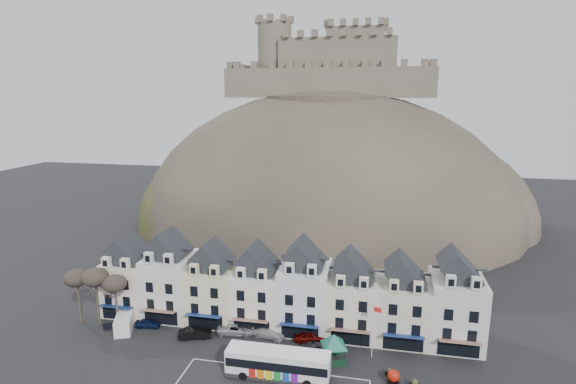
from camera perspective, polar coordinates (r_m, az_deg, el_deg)
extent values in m
cube|color=white|center=(74.90, -19.25, -11.03)|extent=(6.80, 8.00, 8.00)
cube|color=black|center=(73.06, -19.53, -7.28)|extent=(6.80, 5.76, 2.80)
cube|color=white|center=(71.10, -22.06, -8.27)|extent=(1.20, 0.80, 1.60)
cube|color=white|center=(69.54, -19.98, -8.57)|extent=(1.20, 0.80, 1.60)
cube|color=black|center=(72.92, -20.74, -14.14)|extent=(5.10, 0.06, 2.20)
cube|color=navy|center=(71.86, -21.11, -13.42)|extent=(5.10, 1.29, 0.43)
cube|color=white|center=(71.57, -14.50, -11.31)|extent=(6.80, 8.00, 9.20)
cube|color=black|center=(69.49, -14.76, -6.92)|extent=(6.80, 5.76, 2.80)
cube|color=white|center=(67.27, -17.25, -7.99)|extent=(1.20, 0.80, 1.60)
cube|color=white|center=(65.93, -14.95, -8.27)|extent=(1.20, 0.80, 1.60)
cube|color=black|center=(69.73, -15.84, -15.05)|extent=(5.10, 0.06, 2.20)
cube|color=maroon|center=(68.63, -16.17, -14.32)|extent=(5.10, 1.29, 0.43)
cube|color=#EFE9B8|center=(69.25, -9.28, -12.44)|extent=(6.80, 8.00, 8.00)
cube|color=black|center=(67.25, -9.44, -8.41)|extent=(6.80, 5.76, 2.80)
cube|color=#EFE9B8|center=(64.81, -11.83, -9.60)|extent=(1.20, 0.80, 1.60)
cube|color=#EFE9B8|center=(63.73, -9.32, -9.88)|extent=(1.20, 0.80, 1.60)
cube|color=black|center=(67.09, -10.47, -15.91)|extent=(5.10, 0.06, 2.20)
cube|color=navy|center=(65.95, -10.73, -15.17)|extent=(5.10, 1.29, 0.43)
cube|color=white|center=(67.28, -3.72, -13.06)|extent=(6.80, 8.00, 8.00)
cube|color=black|center=(65.23, -3.78, -8.93)|extent=(6.80, 5.76, 2.80)
cube|color=white|center=(62.54, -6.00, -10.23)|extent=(1.20, 0.80, 1.60)
cube|color=white|center=(61.75, -3.31, -10.48)|extent=(1.20, 0.80, 1.60)
cube|color=black|center=(65.06, -4.66, -16.69)|extent=(5.10, 0.06, 2.20)
cube|color=maroon|center=(63.88, -4.85, -15.95)|extent=(5.10, 1.29, 0.43)
cube|color=white|center=(65.70, 2.16, -13.12)|extent=(6.80, 8.00, 9.20)
cube|color=black|center=(63.43, 2.20, -8.38)|extent=(6.80, 5.76, 2.80)
cube|color=white|center=(60.49, 0.21, -9.73)|extent=(1.20, 0.80, 1.60)
cube|color=white|center=(60.01, 3.06, -9.93)|extent=(1.20, 0.80, 1.60)
cube|color=black|center=(63.69, 1.51, -17.33)|extent=(5.10, 0.06, 2.20)
cube|color=navy|center=(62.48, 1.40, -16.59)|extent=(5.10, 1.29, 0.43)
cube|color=#EEE5CE|center=(65.32, 8.23, -13.99)|extent=(6.80, 8.00, 8.00)
cube|color=black|center=(63.20, 8.38, -9.75)|extent=(6.80, 5.76, 2.80)
cube|color=#EEE5CE|center=(60.08, 6.71, -11.21)|extent=(1.20, 0.80, 1.60)
cube|color=#EEE5CE|center=(59.95, 9.61, -11.36)|extent=(1.20, 0.80, 1.60)
cube|color=black|center=(63.03, 7.91, -17.80)|extent=(5.10, 0.06, 2.20)
cube|color=maroon|center=(61.81, 7.91, -17.06)|extent=(5.10, 1.29, 0.43)
cube|color=beige|center=(65.38, 14.38, -14.23)|extent=(6.80, 8.00, 8.00)
cube|color=black|center=(63.27, 14.63, -10.01)|extent=(6.80, 5.76, 2.80)
cube|color=beige|center=(59.99, 13.32, -11.51)|extent=(1.20, 0.80, 1.60)
cube|color=beige|center=(60.19, 16.23, -11.60)|extent=(1.20, 0.80, 1.60)
cube|color=black|center=(63.10, 14.40, -18.05)|extent=(5.10, 0.06, 2.20)
cube|color=navy|center=(61.88, 14.50, -17.32)|extent=(5.10, 1.29, 0.43)
cube|color=silver|center=(65.89, 20.49, -13.86)|extent=(6.80, 8.00, 9.20)
cube|color=black|center=(63.63, 20.88, -9.15)|extent=(6.80, 5.76, 2.80)
cube|color=silver|center=(60.20, 19.97, -10.62)|extent=(1.20, 0.80, 1.60)
cube|color=silver|center=(60.73, 22.81, -10.65)|extent=(1.20, 0.80, 1.60)
cube|color=black|center=(63.90, 20.82, -18.09)|extent=(5.10, 0.06, 2.20)
cube|color=maroon|center=(62.69, 21.01, -17.37)|extent=(5.10, 1.29, 0.43)
ellipsoid|color=#37332B|center=(117.96, 4.84, -3.90)|extent=(96.00, 76.00, 68.00)
ellipsoid|color=#2E371B|center=(116.85, -6.31, -4.09)|extent=(52.00, 44.00, 42.00)
ellipsoid|color=#37332B|center=(121.60, 16.40, -3.87)|extent=(56.00, 48.00, 46.00)
ellipsoid|color=#2E371B|center=(105.26, 1.75, -5.87)|extent=(40.00, 28.00, 28.00)
ellipsoid|color=#37332B|center=(105.82, 9.47, -5.94)|extent=(36.00, 28.00, 24.00)
cylinder|color=#37332B|center=(113.34, 5.13, 11.33)|extent=(30.00, 30.00, 3.00)
cube|color=#6A5F51|center=(109.39, 4.93, 13.66)|extent=(48.00, 2.20, 7.00)
cube|color=#6A5F51|center=(129.26, 6.01, 13.42)|extent=(48.00, 2.20, 7.00)
cube|color=#6A5F51|center=(124.24, -5.87, 13.47)|extent=(2.20, 22.00, 7.00)
cube|color=#6A5F51|center=(119.13, 17.37, 13.05)|extent=(2.20, 22.00, 7.00)
cube|color=#6A5F51|center=(119.37, 6.56, 16.15)|extent=(28.00, 18.00, 10.00)
cube|color=#6A5F51|center=(121.18, 8.64, 16.75)|extent=(14.00, 12.00, 13.00)
cylinder|color=#6A5F51|center=(118.00, -1.71, 16.27)|extent=(8.40, 8.40, 18.00)
cylinder|color=silver|center=(122.23, 8.78, 20.95)|extent=(0.16, 0.16, 5.00)
cylinder|color=#3D3427|center=(73.97, -24.95, -12.78)|extent=(0.32, 0.32, 5.74)
ellipsoid|color=#383028|center=(72.41, -25.25, -9.82)|extent=(3.61, 3.61, 2.54)
cylinder|color=#3D3427|center=(72.25, -23.00, -13.08)|extent=(0.32, 0.32, 6.02)
ellipsoid|color=#383028|center=(70.59, -23.29, -9.91)|extent=(3.78, 3.78, 2.67)
cylinder|color=#3D3427|center=(70.80, -20.91, -13.69)|extent=(0.32, 0.32, 5.46)
ellipsoid|color=#383028|center=(69.23, -21.16, -10.77)|extent=(3.43, 3.43, 2.42)
cube|color=#262628|center=(57.31, -1.27, -22.12)|extent=(12.27, 2.91, 0.56)
cube|color=white|center=(56.41, -1.28, -20.75)|extent=(12.27, 2.86, 2.81)
cube|color=black|center=(56.32, -1.28, -20.62)|extent=(12.03, 2.94, 1.06)
cube|color=white|center=(55.73, -1.28, -19.66)|extent=(12.03, 2.74, 0.28)
cube|color=orange|center=(55.02, 5.32, -20.41)|extent=(0.07, 1.34, 0.31)
cylinder|color=black|center=(55.68, 2.45, -23.15)|extent=(1.07, 0.36, 1.07)
cylinder|color=black|center=(57.73, 2.86, -21.72)|extent=(1.07, 0.36, 1.07)
cylinder|color=black|center=(57.09, -5.72, -22.20)|extent=(1.07, 0.36, 1.07)
cylinder|color=black|center=(59.09, -4.96, -20.86)|extent=(1.07, 0.36, 1.07)
cube|color=black|center=(60.62, 4.38, -19.28)|extent=(0.17, 0.17, 2.14)
cube|color=black|center=(61.06, 6.73, -19.08)|extent=(0.17, 0.17, 2.14)
cube|color=black|center=(58.62, 4.84, -20.50)|extent=(0.17, 0.17, 2.14)
cube|color=black|center=(59.08, 7.28, -20.28)|extent=(0.17, 0.17, 2.14)
cube|color=black|center=(59.27, 5.83, -18.90)|extent=(3.70, 3.70, 0.11)
cone|color=#155D4E|center=(58.86, 5.85, -18.23)|extent=(5.62, 5.62, 1.60)
cube|color=black|center=(57.65, 13.22, -22.44)|extent=(1.30, 1.30, 0.46)
sphere|color=#B51B0A|center=(57.19, 13.26, -21.76)|extent=(1.42, 1.42, 1.42)
cylinder|color=silver|center=(60.01, 10.70, -17.01)|extent=(0.11, 0.11, 7.24)
cube|color=red|center=(58.45, 11.29, -14.47)|extent=(0.95, 0.33, 0.63)
cube|color=white|center=(70.27, -20.07, -15.28)|extent=(3.89, 5.39, 2.26)
cube|color=black|center=(70.08, -20.09, -14.97)|extent=(1.92, 0.87, 0.97)
cube|color=black|center=(58.94, 12.75, -21.57)|extent=(0.99, 0.73, 0.45)
sphere|color=#2E371B|center=(58.75, 12.77, -21.28)|extent=(0.62, 0.62, 0.62)
sphere|color=#2E371B|center=(57.28, 15.79, -22.26)|extent=(0.76, 0.76, 0.76)
imported|color=#0C183C|center=(70.11, -17.37, -15.62)|extent=(3.79, 1.98, 1.23)
imported|color=black|center=(65.78, -11.71, -17.13)|extent=(4.79, 2.99, 1.49)
imported|color=#ADAFB5|center=(65.94, -6.56, -16.86)|extent=(5.58, 3.27, 1.48)
imported|color=#B9B9B9|center=(64.83, -2.47, -17.42)|extent=(4.83, 2.65, 1.33)
imported|color=#510604|center=(63.81, 2.81, -17.87)|extent=(4.55, 2.48, 1.47)
imported|color=black|center=(61.59, 3.60, -19.20)|extent=(3.98, 2.02, 1.25)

